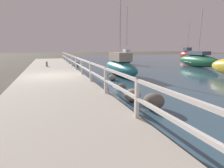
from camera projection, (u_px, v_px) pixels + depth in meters
ground_plane at (53, 80)px, 11.57m from camera, size 120.00×120.00×0.00m
dock_walkway at (53, 78)px, 11.54m from camera, size 4.09×36.00×0.32m
railing at (82, 64)px, 12.00m from camera, size 0.10×32.50×1.05m
boulder_near_dock at (154, 101)px, 6.15m from camera, size 0.77×0.70×0.58m
boulder_upstream at (112, 77)px, 11.49m from camera, size 0.51×0.46×0.38m
boulder_mid_strip at (77, 63)px, 21.07m from camera, size 0.53×0.48×0.40m
boulder_downstream at (132, 95)px, 7.06m from camera, size 0.68×0.61×0.51m
boulder_far_strip at (122, 87)px, 8.80m from camera, size 0.47×0.42×0.35m
mooring_bollard at (47, 64)px, 16.85m from camera, size 0.19×0.19×0.48m
sailboat_red at (187, 54)px, 31.22m from camera, size 1.62×3.38×6.44m
sailboat_green at (198, 60)px, 19.30m from camera, size 2.10×6.01×6.16m
sailboat_navy at (126, 57)px, 22.22m from camera, size 1.34×3.49×6.92m
sailboat_teal at (120, 66)px, 13.54m from camera, size 1.58×5.62×7.26m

